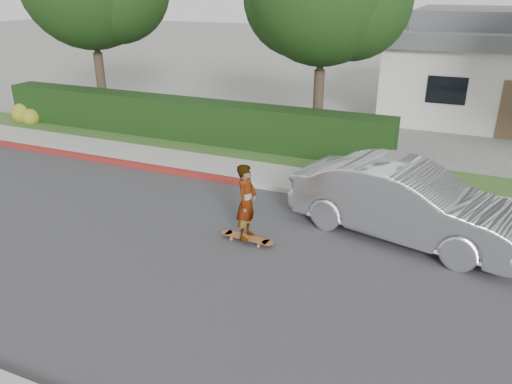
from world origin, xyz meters
TOP-DOWN VIEW (x-y plane):
  - ground at (0.00, 0.00)m, footprint 120.00×120.00m
  - road at (0.00, 0.00)m, footprint 60.00×8.00m
  - curb_far at (0.00, 4.10)m, footprint 60.00×0.20m
  - curb_red_section at (-5.00, 4.10)m, footprint 12.00×0.21m
  - sidewalk_far at (0.00, 5.00)m, footprint 60.00×1.60m
  - planting_strip at (0.00, 6.60)m, footprint 60.00×1.60m
  - hedge at (-3.00, 7.20)m, footprint 15.00×1.00m
  - flowering_shrub at (-10.01, 6.74)m, footprint 1.40×1.00m
  - skateboard at (2.35, 1.10)m, footprint 1.28×0.34m
  - skateboarder at (2.35, 1.10)m, footprint 0.42×0.62m
  - car_silver at (5.40, 2.77)m, footprint 5.28×2.84m

SIDE VIEW (x-z plane):
  - ground at x=0.00m, z-range 0.00..0.00m
  - road at x=0.00m, z-range 0.00..0.01m
  - planting_strip at x=0.00m, z-range 0.00..0.10m
  - sidewalk_far at x=0.00m, z-range 0.00..0.12m
  - curb_far at x=0.00m, z-range 0.00..0.15m
  - curb_red_section at x=-5.00m, z-range 0.00..0.15m
  - skateboard at x=2.35m, z-range 0.05..0.17m
  - flowering_shrub at x=-10.01m, z-range -0.12..0.78m
  - hedge at x=-3.00m, z-range 0.00..1.50m
  - car_silver at x=5.40m, z-range 0.00..1.65m
  - skateboarder at x=2.35m, z-range 0.13..1.80m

